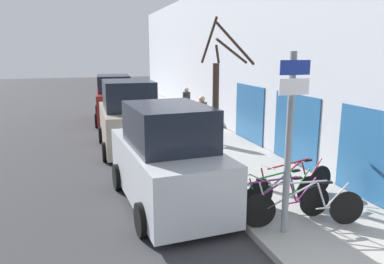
{
  "coord_description": "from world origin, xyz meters",
  "views": [
    {
      "loc": [
        -2.04,
        -2.5,
        3.51
      ],
      "look_at": [
        0.6,
        5.97,
        1.59
      ],
      "focal_mm": 35.0,
      "sensor_mm": 36.0,
      "label": 1
    }
  ],
  "objects_px": {
    "bicycle_3": "(292,184)",
    "parked_car_0": "(167,160)",
    "bicycle_1": "(277,202)",
    "pedestrian_near": "(202,116)",
    "pedestrian_far": "(187,102)",
    "bicycle_0": "(303,207)",
    "bicycle_2": "(280,194)",
    "parked_car_2": "(114,100)",
    "parked_car_1": "(129,119)",
    "street_tree": "(217,106)",
    "signpost": "(289,139)"
  },
  "relations": [
    {
      "from": "bicycle_0",
      "to": "pedestrian_near",
      "type": "relative_size",
      "value": 1.37
    },
    {
      "from": "bicycle_2",
      "to": "parked_car_1",
      "type": "bearing_deg",
      "value": 7.52
    },
    {
      "from": "parked_car_2",
      "to": "pedestrian_near",
      "type": "relative_size",
      "value": 2.62
    },
    {
      "from": "parked_car_0",
      "to": "street_tree",
      "type": "distance_m",
      "value": 2.29
    },
    {
      "from": "bicycle_2",
      "to": "street_tree",
      "type": "bearing_deg",
      "value": -0.99
    },
    {
      "from": "bicycle_1",
      "to": "bicycle_0",
      "type": "bearing_deg",
      "value": -131.3
    },
    {
      "from": "bicycle_0",
      "to": "street_tree",
      "type": "distance_m",
      "value": 3.74
    },
    {
      "from": "bicycle_0",
      "to": "pedestrian_far",
      "type": "bearing_deg",
      "value": 7.72
    },
    {
      "from": "bicycle_3",
      "to": "street_tree",
      "type": "xyz_separation_m",
      "value": [
        -1.0,
        2.2,
        1.53
      ]
    },
    {
      "from": "bicycle_2",
      "to": "parked_car_0",
      "type": "xyz_separation_m",
      "value": [
        -2.14,
        1.39,
        0.54
      ]
    },
    {
      "from": "signpost",
      "to": "pedestrian_far",
      "type": "height_order",
      "value": "signpost"
    },
    {
      "from": "bicycle_3",
      "to": "pedestrian_near",
      "type": "relative_size",
      "value": 1.42
    },
    {
      "from": "bicycle_3",
      "to": "pedestrian_near",
      "type": "bearing_deg",
      "value": -11.4
    },
    {
      "from": "bicycle_2",
      "to": "pedestrian_far",
      "type": "bearing_deg",
      "value": -16.98
    },
    {
      "from": "parked_car_0",
      "to": "pedestrian_near",
      "type": "distance_m",
      "value": 5.58
    },
    {
      "from": "parked_car_0",
      "to": "parked_car_1",
      "type": "xyz_separation_m",
      "value": [
        -0.13,
        5.27,
        0.06
      ]
    },
    {
      "from": "parked_car_1",
      "to": "street_tree",
      "type": "height_order",
      "value": "street_tree"
    },
    {
      "from": "bicycle_2",
      "to": "pedestrian_far",
      "type": "relative_size",
      "value": 1.35
    },
    {
      "from": "signpost",
      "to": "parked_car_0",
      "type": "bearing_deg",
      "value": 126.83
    },
    {
      "from": "parked_car_0",
      "to": "parked_car_1",
      "type": "distance_m",
      "value": 5.27
    },
    {
      "from": "signpost",
      "to": "parked_car_1",
      "type": "bearing_deg",
      "value": 103.76
    },
    {
      "from": "signpost",
      "to": "bicycle_0",
      "type": "relative_size",
      "value": 1.41
    },
    {
      "from": "bicycle_1",
      "to": "pedestrian_near",
      "type": "xyz_separation_m",
      "value": [
        0.72,
        6.78,
        0.62
      ]
    },
    {
      "from": "bicycle_2",
      "to": "street_tree",
      "type": "relative_size",
      "value": 0.53
    },
    {
      "from": "bicycle_1",
      "to": "bicycle_3",
      "type": "bearing_deg",
      "value": -43.8
    },
    {
      "from": "bicycle_3",
      "to": "parked_car_1",
      "type": "height_order",
      "value": "parked_car_1"
    },
    {
      "from": "signpost",
      "to": "parked_car_1",
      "type": "xyz_separation_m",
      "value": [
        -1.85,
        7.56,
        -0.84
      ]
    },
    {
      "from": "parked_car_1",
      "to": "bicycle_1",
      "type": "bearing_deg",
      "value": -73.41
    },
    {
      "from": "bicycle_2",
      "to": "pedestrian_near",
      "type": "distance_m",
      "value": 6.41
    },
    {
      "from": "pedestrian_far",
      "to": "signpost",
      "type": "bearing_deg",
      "value": 100.52
    },
    {
      "from": "parked_car_0",
      "to": "pedestrian_near",
      "type": "relative_size",
      "value": 2.53
    },
    {
      "from": "parked_car_1",
      "to": "pedestrian_far",
      "type": "height_order",
      "value": "parked_car_1"
    },
    {
      "from": "pedestrian_far",
      "to": "bicycle_3",
      "type": "bearing_deg",
      "value": 104.92
    },
    {
      "from": "signpost",
      "to": "bicycle_3",
      "type": "height_order",
      "value": "signpost"
    },
    {
      "from": "bicycle_0",
      "to": "parked_car_2",
      "type": "bearing_deg",
      "value": 22.41
    },
    {
      "from": "parked_car_1",
      "to": "bicycle_0",
      "type": "bearing_deg",
      "value": -71.49
    },
    {
      "from": "bicycle_0",
      "to": "bicycle_1",
      "type": "bearing_deg",
      "value": 58.29
    },
    {
      "from": "pedestrian_near",
      "to": "parked_car_0",
      "type": "bearing_deg",
      "value": -136.96
    },
    {
      "from": "pedestrian_far",
      "to": "parked_car_1",
      "type": "bearing_deg",
      "value": 67.37
    },
    {
      "from": "pedestrian_near",
      "to": "pedestrian_far",
      "type": "bearing_deg",
      "value": 61.27
    },
    {
      "from": "street_tree",
      "to": "parked_car_0",
      "type": "bearing_deg",
      "value": -144.35
    },
    {
      "from": "bicycle_0",
      "to": "pedestrian_far",
      "type": "relative_size",
      "value": 1.44
    },
    {
      "from": "bicycle_2",
      "to": "bicycle_1",
      "type": "bearing_deg",
      "value": 130.68
    },
    {
      "from": "street_tree",
      "to": "bicycle_1",
      "type": "bearing_deg",
      "value": -87.1
    },
    {
      "from": "bicycle_2",
      "to": "parked_car_2",
      "type": "relative_size",
      "value": 0.49
    },
    {
      "from": "bicycle_3",
      "to": "parked_car_0",
      "type": "distance_m",
      "value": 2.9
    },
    {
      "from": "bicycle_3",
      "to": "parked_car_2",
      "type": "bearing_deg",
      "value": 0.09
    },
    {
      "from": "signpost",
      "to": "parked_car_1",
      "type": "relative_size",
      "value": 0.79
    },
    {
      "from": "pedestrian_far",
      "to": "street_tree",
      "type": "height_order",
      "value": "street_tree"
    },
    {
      "from": "parked_car_0",
      "to": "parked_car_1",
      "type": "bearing_deg",
      "value": 87.95
    }
  ]
}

